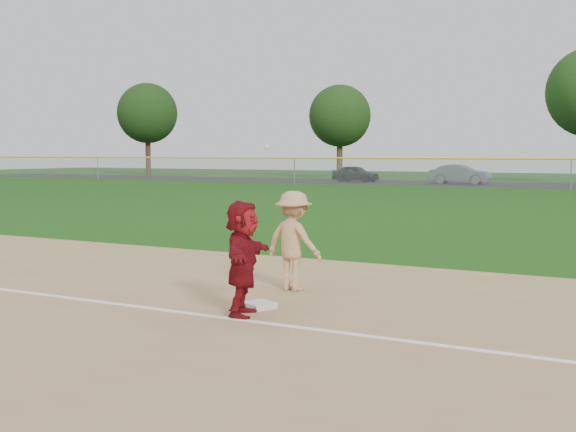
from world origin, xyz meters
The scene contains 10 objects.
ground centered at (0.00, 0.00, 0.00)m, with size 160.00×160.00×0.00m, color #18480D.
foul_line centered at (0.00, -0.80, 0.03)m, with size 60.00×0.10×0.01m, color white.
first_base centered at (0.30, 0.00, 0.07)m, with size 0.41×0.41×0.09m, color silver.
base_runner centered at (0.34, -0.53, 0.86)m, with size 1.55×0.49×1.68m, color maroon.
car_left centered at (-17.46, 46.11, 0.68)m, with size 1.58×3.93×1.34m, color black.
car_mid centered at (-8.60, 45.58, 0.76)m, with size 1.58×4.53×1.49m, color #55575C.
first_base_play centered at (0.09, 1.53, 0.88)m, with size 1.20×1.07×2.50m.
outfield_fence centered at (0.00, 40.00, 1.96)m, with size 110.00×0.12×110.00m.
tree_0 centered at (-44.00, 52.00, 6.59)m, with size 6.40×6.40×9.81m.
tree_1 centered at (-22.00, 53.00, 5.83)m, with size 5.80×5.80×8.75m.
Camera 1 is at (5.78, -9.31, 2.37)m, focal length 45.00 mm.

